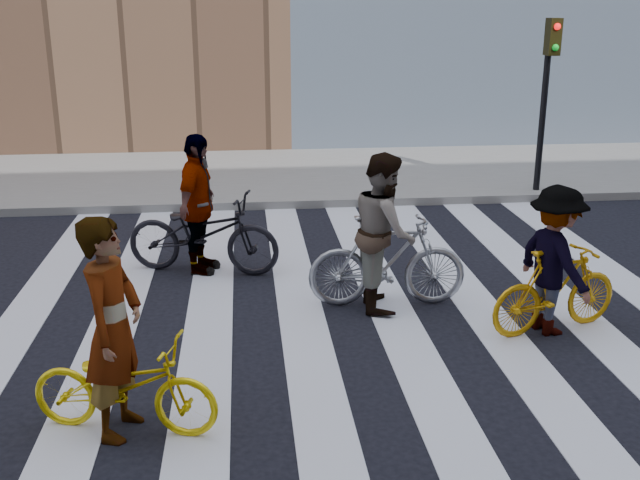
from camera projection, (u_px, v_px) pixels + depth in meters
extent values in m
plane|color=black|center=(349.00, 319.00, 8.88)|extent=(100.00, 100.00, 0.00)
cube|color=gray|center=(300.00, 175.00, 15.97)|extent=(100.00, 5.00, 0.15)
cube|color=silver|center=(14.00, 333.00, 8.50)|extent=(0.55, 10.00, 0.01)
cube|color=silver|center=(112.00, 329.00, 8.61)|extent=(0.55, 10.00, 0.01)
cube|color=silver|center=(209.00, 324.00, 8.72)|extent=(0.55, 10.00, 0.01)
cube|color=silver|center=(303.00, 321.00, 8.82)|extent=(0.55, 10.00, 0.01)
cube|color=silver|center=(394.00, 317.00, 8.93)|extent=(0.55, 10.00, 0.01)
cube|color=silver|center=(484.00, 313.00, 9.04)|extent=(0.55, 10.00, 0.01)
cube|color=silver|center=(571.00, 309.00, 9.15)|extent=(0.55, 10.00, 0.01)
cylinder|color=black|center=(543.00, 114.00, 13.95)|extent=(0.12, 0.12, 3.20)
cube|color=black|center=(553.00, 37.00, 13.38)|extent=(0.22, 0.28, 0.65)
sphere|color=red|center=(557.00, 27.00, 13.18)|extent=(0.12, 0.12, 0.12)
sphere|color=#0CCC26|center=(555.00, 48.00, 13.29)|extent=(0.12, 0.12, 0.12)
imported|color=yellow|center=(124.00, 385.00, 6.45)|extent=(1.76, 0.99, 0.88)
imported|color=#999BA2|center=(387.00, 261.00, 9.12)|extent=(1.95, 0.63, 1.16)
imported|color=orange|center=(556.00, 290.00, 8.42)|extent=(1.72, 0.90, 1.00)
imported|color=black|center=(203.00, 233.00, 10.27)|extent=(2.26, 1.30, 1.12)
imported|color=slate|center=(113.00, 328.00, 6.28)|extent=(0.63, 0.81, 1.96)
imported|color=slate|center=(384.00, 231.00, 9.00)|extent=(0.77, 0.96, 1.92)
imported|color=slate|center=(554.00, 261.00, 8.31)|extent=(0.90, 1.23, 1.70)
imported|color=slate|center=(198.00, 205.00, 10.14)|extent=(0.76, 1.22, 1.94)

